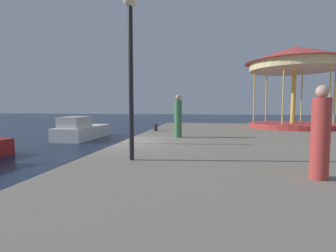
{
  "coord_description": "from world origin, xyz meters",
  "views": [
    {
      "loc": [
        3.42,
        -9.7,
        2.21
      ],
      "look_at": [
        1.16,
        4.36,
        1.08
      ],
      "focal_mm": 26.68,
      "sensor_mm": 36.0,
      "label": 1
    }
  ],
  "objects_px": {
    "lamp_post_mid_promenade": "(131,47)",
    "person_near_carousel": "(178,117)",
    "carousel": "(295,67)",
    "person_mid_promenade": "(320,135)",
    "motorboat_white": "(82,130)",
    "bollard_south": "(156,127)"
  },
  "relations": [
    {
      "from": "carousel",
      "to": "lamp_post_mid_promenade",
      "type": "bearing_deg",
      "value": -123.36
    },
    {
      "from": "person_near_carousel",
      "to": "carousel",
      "type": "bearing_deg",
      "value": 42.91
    },
    {
      "from": "lamp_post_mid_promenade",
      "to": "person_mid_promenade",
      "type": "xyz_separation_m",
      "value": [
        4.11,
        -1.07,
        -2.07
      ]
    },
    {
      "from": "carousel",
      "to": "bollard_south",
      "type": "distance_m",
      "value": 10.01
    },
    {
      "from": "carousel",
      "to": "person_near_carousel",
      "type": "distance_m",
      "value": 9.89
    },
    {
      "from": "lamp_post_mid_promenade",
      "to": "person_near_carousel",
      "type": "relative_size",
      "value": 2.21
    },
    {
      "from": "bollard_south",
      "to": "carousel",
      "type": "bearing_deg",
      "value": 23.46
    },
    {
      "from": "lamp_post_mid_promenade",
      "to": "person_near_carousel",
      "type": "bearing_deg",
      "value": 82.88
    },
    {
      "from": "carousel",
      "to": "person_mid_promenade",
      "type": "relative_size",
      "value": 3.47
    },
    {
      "from": "motorboat_white",
      "to": "bollard_south",
      "type": "height_order",
      "value": "motorboat_white"
    },
    {
      "from": "motorboat_white",
      "to": "person_mid_promenade",
      "type": "xyz_separation_m",
      "value": [
        10.64,
        -10.59,
        1.07
      ]
    },
    {
      "from": "bollard_south",
      "to": "person_mid_promenade",
      "type": "bearing_deg",
      "value": -59.83
    },
    {
      "from": "bollard_south",
      "to": "person_near_carousel",
      "type": "distance_m",
      "value": 3.24
    },
    {
      "from": "motorboat_white",
      "to": "person_mid_promenade",
      "type": "height_order",
      "value": "person_mid_promenade"
    },
    {
      "from": "person_near_carousel",
      "to": "person_mid_promenade",
      "type": "distance_m",
      "value": 7.0
    },
    {
      "from": "motorboat_white",
      "to": "person_mid_promenade",
      "type": "relative_size",
      "value": 2.61
    },
    {
      "from": "motorboat_white",
      "to": "person_near_carousel",
      "type": "height_order",
      "value": "person_near_carousel"
    },
    {
      "from": "bollard_south",
      "to": "person_mid_promenade",
      "type": "distance_m",
      "value": 10.18
    },
    {
      "from": "lamp_post_mid_promenade",
      "to": "bollard_south",
      "type": "relative_size",
      "value": 10.65
    },
    {
      "from": "carousel",
      "to": "motorboat_white",
      "type": "bearing_deg",
      "value": -172.34
    },
    {
      "from": "carousel",
      "to": "bollard_south",
      "type": "bearing_deg",
      "value": -156.54
    },
    {
      "from": "person_mid_promenade",
      "to": "person_near_carousel",
      "type": "bearing_deg",
      "value": 119.82
    }
  ]
}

